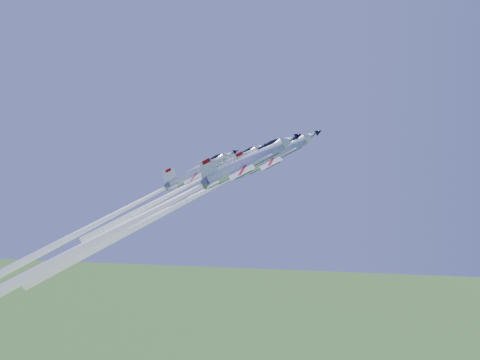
# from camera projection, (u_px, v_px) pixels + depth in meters

# --- Properties ---
(jet_lead) EXTENTS (44.67, 17.28, 39.86)m
(jet_lead) POSITION_uv_depth(u_px,v_px,m) (181.00, 203.00, 97.64)
(jet_lead) COLOR white
(jet_left) EXTENTS (30.66, 12.08, 26.53)m
(jet_left) POSITION_uv_depth(u_px,v_px,m) (180.00, 189.00, 104.28)
(jet_left) COLOR white
(jet_right) EXTENTS (42.14, 16.50, 36.78)m
(jet_right) POSITION_uv_depth(u_px,v_px,m) (156.00, 209.00, 87.75)
(jet_right) COLOR white
(jet_slot) EXTENTS (38.52, 14.84, 34.87)m
(jet_slot) POSITION_uv_depth(u_px,v_px,m) (115.00, 214.00, 96.98)
(jet_slot) COLOR white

